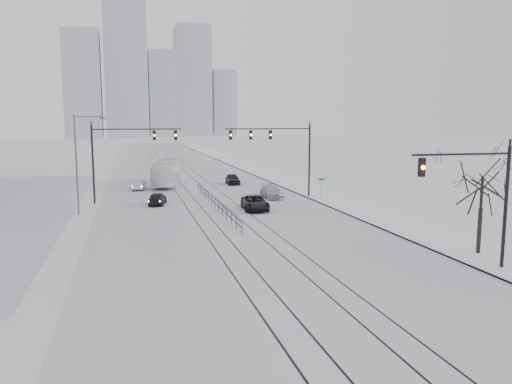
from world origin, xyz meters
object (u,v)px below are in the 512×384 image
Objects in this scene: sedan_nb_right at (271,192)px; sedan_sb_inner at (157,198)px; bare_tree at (482,184)px; sedan_nb_front at (255,203)px; sedan_nb_far at (233,179)px; sedan_sb_outer at (139,185)px; traffic_mast_near at (482,191)px; box_truck at (167,173)px.

sedan_sb_inner is at bearing -170.19° from sedan_nb_right.
bare_tree is 27.24m from sedan_nb_right.
bare_tree is 1.24× the size of sedan_nb_front.
bare_tree reaches higher than sedan_nb_front.
sedan_nb_right is at bearing -79.24° from sedan_nb_far.
sedan_sb_outer is 17.54m from sedan_nb_right.
traffic_mast_near reaches higher than sedan_nb_right.
bare_tree is at bearing 51.24° from traffic_mast_near.
sedan_nb_right is 13.18m from sedan_nb_far.
sedan_nb_front is 22.04m from box_truck.
bare_tree is 1.47× the size of sedan_nb_far.
bare_tree reaches higher than sedan_nb_far.
sedan_nb_right is (-3.57, 29.30, -3.89)m from traffic_mast_near.
box_truck is at bearing -86.23° from sedan_sb_inner.
traffic_mast_near is 43.64m from sedan_sb_outer.
sedan_nb_far is at bearing -160.53° from sedan_sb_outer.
sedan_sb_inner is at bearing 126.89° from bare_tree.
sedan_sb_outer is 5.24m from box_truck.
sedan_sb_outer is 0.34× the size of box_truck.
sedan_nb_far reaches higher than sedan_nb_front.
bare_tree is 42.02m from sedan_sb_outer.
sedan_nb_front is (-7.22, 22.24, -3.88)m from traffic_mast_near.
sedan_nb_far is 8.74m from box_truck.
sedan_nb_far is (-1.70, 13.07, 0.03)m from sedan_nb_right.
traffic_mast_near reaches higher than bare_tree.
sedan_sb_outer is (-20.09, 36.71, -3.83)m from bare_tree.
bare_tree is 0.51× the size of box_truck.
bare_tree is 1.52× the size of sedan_sb_outer.
bare_tree is (2.41, 3.00, -0.07)m from traffic_mast_near.
sedan_nb_front is at bearing 160.32° from sedan_sb_inner.
sedan_sb_outer is at bearing 145.77° from sedan_nb_right.
traffic_mast_near is 42.87m from sedan_nb_far.
sedan_sb_inner is 0.77× the size of sedan_nb_front.
traffic_mast_near reaches higher than sedan_sb_outer.
sedan_sb_outer is 20.36m from sedan_nb_front.
sedan_nb_front is 1.06× the size of sedan_nb_right.
sedan_sb_inner is at bearing 154.16° from sedan_nb_front.
bare_tree reaches higher than box_truck.
sedan_sb_inner is 0.82× the size of sedan_nb_right.
box_truck is at bearing 107.84° from traffic_mast_near.
traffic_mast_near is 1.51× the size of sedan_nb_right.
box_truck is (2.16, 15.59, 1.00)m from sedan_sb_inner.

